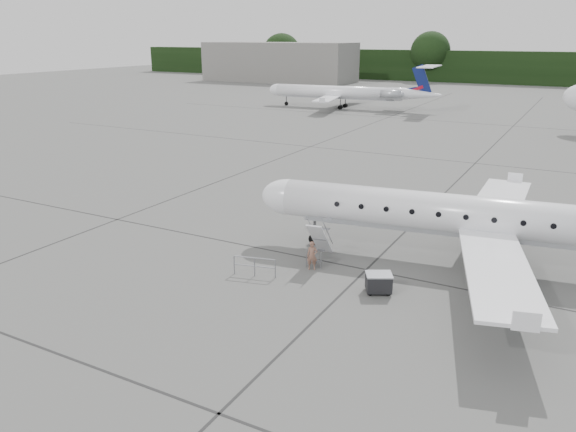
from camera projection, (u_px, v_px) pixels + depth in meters
The scene contains 9 objects.
ground at pixel (435, 303), 25.93m from camera, with size 320.00×320.00×0.00m, color #595956.
treeline at pixel (576, 69), 133.50m from camera, with size 260.00×4.00×8.00m, color black.
terminal_building at pixel (279, 62), 148.15m from camera, with size 40.00×14.00×10.00m, color slate.
main_regional_jet at pixel (500, 199), 28.82m from camera, with size 29.52×21.26×7.57m, color white, non-canonical shape.
airstair at pixel (320, 240), 30.50m from camera, with size 0.85×2.37×2.37m, color white, non-canonical shape.
passenger at pixel (312, 256), 29.43m from camera, with size 0.56×0.37×1.54m, color #845948.
safety_railing at pixel (255, 267), 28.68m from camera, with size 2.20×0.08×1.00m, color gray, non-canonical shape.
baggage_cart at pixel (379, 283), 26.83m from camera, with size 1.19×0.96×1.03m, color black, non-canonical shape.
bg_regional_left at pixel (338, 86), 94.10m from camera, with size 28.06×20.21×7.36m, color white, non-canonical shape.
Camera 1 is at (5.17, -23.85, 11.80)m, focal length 35.00 mm.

